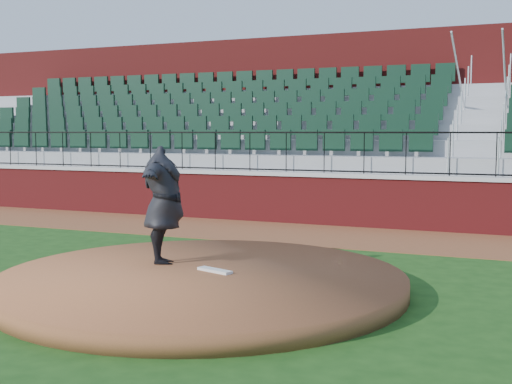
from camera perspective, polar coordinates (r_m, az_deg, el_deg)
ground at (r=10.05m, az=-3.39°, el=-8.13°), size 90.00×90.00×0.00m
warning_track at (r=14.98m, az=5.87°, el=-3.68°), size 34.00×3.20×0.01m
field_wall at (r=16.43m, az=7.54°, el=-0.82°), size 34.00×0.35×1.20m
wall_cap at (r=16.38m, az=7.56°, el=1.44°), size 34.00×0.45×0.10m
wall_railing at (r=16.35m, az=7.59°, el=3.36°), size 34.00×0.05×1.00m
seating_stands at (r=18.98m, az=9.81°, el=5.09°), size 34.00×5.10×4.60m
concourse_wall at (r=21.72m, az=11.54°, el=6.26°), size 34.00×0.50×5.50m
pitchers_mound at (r=9.82m, az=-4.67°, el=-7.70°), size 5.96×5.96×0.25m
pitching_rubber at (r=9.87m, az=-3.57°, el=-6.77°), size 0.62×0.33×0.04m
pitcher at (r=10.43m, az=-7.98°, el=-1.11°), size 1.51×2.33×1.85m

